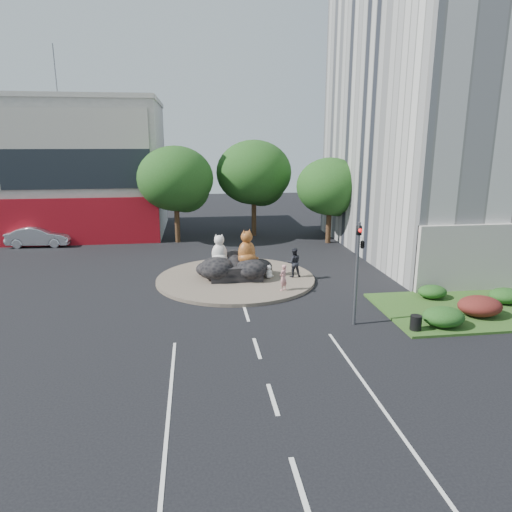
% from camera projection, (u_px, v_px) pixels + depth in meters
% --- Properties ---
extents(ground, '(120.00, 120.00, 0.00)m').
position_uv_depth(ground, '(257.00, 348.00, 19.45)').
color(ground, black).
rests_on(ground, ground).
extents(roundabout_island, '(10.00, 10.00, 0.20)m').
position_uv_depth(roundabout_island, '(236.00, 279.00, 29.04)').
color(roundabout_island, brown).
rests_on(roundabout_island, ground).
extents(rock_plinth, '(3.20, 2.60, 0.90)m').
position_uv_depth(rock_plinth, '(236.00, 270.00, 28.90)').
color(rock_plinth, black).
rests_on(rock_plinth, roundabout_island).
extents(shophouse_block, '(25.20, 12.30, 17.40)m').
position_uv_depth(shophouse_block, '(25.00, 168.00, 42.44)').
color(shophouse_block, beige).
rests_on(shophouse_block, ground).
extents(office_tower, '(20.00, 20.00, 35.00)m').
position_uv_depth(office_tower, '(499.00, 15.00, 33.16)').
color(office_tower, silver).
rests_on(office_tower, ground).
extents(grass_verge, '(10.00, 6.00, 0.12)m').
position_uv_depth(grass_verge, '(476.00, 309.00, 23.88)').
color(grass_verge, '#214D19').
rests_on(grass_verge, ground).
extents(tree_left, '(6.46, 6.46, 8.27)m').
position_uv_depth(tree_left, '(176.00, 182.00, 38.87)').
color(tree_left, '#382314').
rests_on(tree_left, ground).
extents(tree_mid, '(6.84, 6.84, 8.76)m').
position_uv_depth(tree_mid, '(255.00, 176.00, 41.62)').
color(tree_mid, '#382314').
rests_on(tree_mid, ground).
extents(tree_right, '(5.70, 5.70, 7.30)m').
position_uv_depth(tree_right, '(330.00, 189.00, 38.78)').
color(tree_right, '#382314').
rests_on(tree_right, ground).
extents(hedge_near_green, '(2.00, 1.60, 0.90)m').
position_uv_depth(hedge_near_green, '(443.00, 317.00, 21.44)').
color(hedge_near_green, '#1D3E13').
rests_on(hedge_near_green, grass_verge).
extents(hedge_red, '(2.20, 1.76, 0.99)m').
position_uv_depth(hedge_red, '(480.00, 306.00, 22.71)').
color(hedge_red, '#4B1914').
rests_on(hedge_red, grass_verge).
extents(hedge_mid_green, '(1.80, 1.44, 0.81)m').
position_uv_depth(hedge_mid_green, '(506.00, 296.00, 24.50)').
color(hedge_mid_green, '#1D3E13').
rests_on(hedge_mid_green, grass_verge).
extents(hedge_back_green, '(1.60, 1.28, 0.72)m').
position_uv_depth(hedge_back_green, '(432.00, 292.00, 25.31)').
color(hedge_back_green, '#1D3E13').
rests_on(hedge_back_green, grass_verge).
extents(traffic_light, '(0.44, 1.24, 5.00)m').
position_uv_depth(traffic_light, '(360.00, 251.00, 21.15)').
color(traffic_light, '#595B60').
rests_on(traffic_light, ground).
extents(street_lamp, '(2.34, 0.22, 8.06)m').
position_uv_depth(street_lamp, '(448.00, 210.00, 27.69)').
color(street_lamp, '#595B60').
rests_on(street_lamp, ground).
extents(cat_white, '(1.20, 1.06, 1.87)m').
position_uv_depth(cat_white, '(219.00, 248.00, 28.75)').
color(cat_white, silver).
rests_on(cat_white, rock_plinth).
extents(cat_tabby, '(1.70, 1.63, 2.18)m').
position_uv_depth(cat_tabby, '(247.00, 246.00, 28.59)').
color(cat_tabby, '#C95A29').
rests_on(cat_tabby, rock_plinth).
extents(kitten_calico, '(0.76, 0.76, 0.96)m').
position_uv_depth(kitten_calico, '(217.00, 275.00, 27.84)').
color(kitten_calico, white).
rests_on(kitten_calico, roundabout_island).
extents(kitten_white, '(0.69, 0.68, 0.87)m').
position_uv_depth(kitten_white, '(269.00, 271.00, 28.73)').
color(kitten_white, silver).
rests_on(kitten_white, roundabout_island).
extents(pedestrian_pink, '(0.66, 0.65, 1.53)m').
position_uv_depth(pedestrian_pink, '(283.00, 277.00, 26.27)').
color(pedestrian_pink, tan).
rests_on(pedestrian_pink, roundabout_island).
extents(pedestrian_dark, '(0.91, 0.71, 1.88)m').
position_uv_depth(pedestrian_dark, '(294.00, 262.00, 28.87)').
color(pedestrian_dark, black).
rests_on(pedestrian_dark, roundabout_island).
extents(parked_car, '(5.22, 2.08, 1.69)m').
position_uv_depth(parked_car, '(39.00, 236.00, 38.28)').
color(parked_car, '#B4B6BD').
rests_on(parked_car, ground).
extents(litter_bin, '(0.61, 0.61, 0.69)m').
position_uv_depth(litter_bin, '(416.00, 323.00, 21.01)').
color(litter_bin, black).
rests_on(litter_bin, grass_verge).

